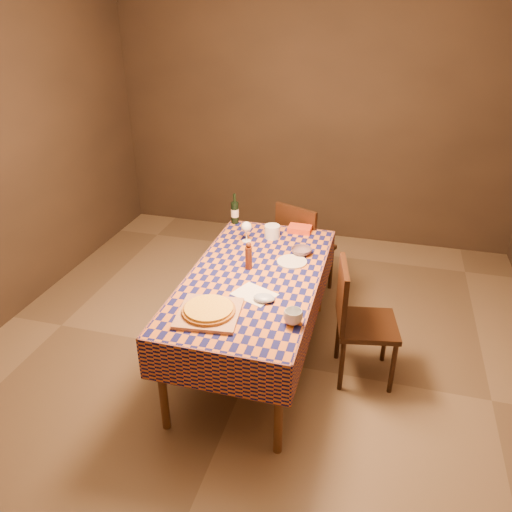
# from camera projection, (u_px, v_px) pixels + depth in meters

# --- Properties ---
(room) EXTENTS (5.00, 5.10, 2.70)m
(room) POSITION_uv_depth(u_px,v_px,m) (254.00, 200.00, 3.34)
(room) COLOR brown
(room) RESTS_ON ground
(dining_table) EXTENTS (0.94, 1.84, 0.77)m
(dining_table) POSITION_uv_depth(u_px,v_px,m) (254.00, 284.00, 3.64)
(dining_table) COLOR brown
(dining_table) RESTS_ON ground
(cutting_board) EXTENTS (0.43, 0.43, 0.02)m
(cutting_board) POSITION_uv_depth(u_px,v_px,m) (209.00, 313.00, 3.15)
(cutting_board) COLOR #B37A54
(cutting_board) RESTS_ON dining_table
(pizza) EXTENTS (0.42, 0.42, 0.03)m
(pizza) POSITION_uv_depth(u_px,v_px,m) (209.00, 309.00, 3.14)
(pizza) COLOR #9F5D1A
(pizza) RESTS_ON cutting_board
(pepper_mill) EXTENTS (0.06, 0.06, 0.22)m
(pepper_mill) POSITION_uv_depth(u_px,v_px,m) (249.00, 256.00, 3.65)
(pepper_mill) COLOR #4A2011
(pepper_mill) RESTS_ON dining_table
(bowl) EXTENTS (0.21, 0.21, 0.05)m
(bowl) POSITION_uv_depth(u_px,v_px,m) (301.00, 251.00, 3.89)
(bowl) COLOR #644B54
(bowl) RESTS_ON dining_table
(wine_glass) EXTENTS (0.09, 0.09, 0.17)m
(wine_glass) POSITION_uv_depth(u_px,v_px,m) (246.00, 228.00, 4.06)
(wine_glass) COLOR white
(wine_glass) RESTS_ON dining_table
(wine_bottle) EXTENTS (0.07, 0.07, 0.27)m
(wine_bottle) POSITION_uv_depth(u_px,v_px,m) (235.00, 212.00, 4.40)
(wine_bottle) COLOR black
(wine_bottle) RESTS_ON dining_table
(deli_tub) EXTENTS (0.14, 0.14, 0.11)m
(deli_tub) POSITION_uv_depth(u_px,v_px,m) (272.00, 231.00, 4.15)
(deli_tub) COLOR silver
(deli_tub) RESTS_ON dining_table
(takeout_container) EXTENTS (0.20, 0.14, 0.05)m
(takeout_container) POSITION_uv_depth(u_px,v_px,m) (300.00, 229.00, 4.27)
(takeout_container) COLOR red
(takeout_container) RESTS_ON dining_table
(white_plate) EXTENTS (0.24, 0.24, 0.01)m
(white_plate) POSITION_uv_depth(u_px,v_px,m) (292.00, 262.00, 3.78)
(white_plate) COLOR silver
(white_plate) RESTS_ON dining_table
(tumbler) EXTENTS (0.13, 0.13, 0.09)m
(tumbler) POSITION_uv_depth(u_px,v_px,m) (293.00, 317.00, 3.05)
(tumbler) COLOR silver
(tumbler) RESTS_ON dining_table
(flour_patch) EXTENTS (0.33, 0.30, 0.00)m
(flour_patch) POSITION_uv_depth(u_px,v_px,m) (254.00, 294.00, 3.37)
(flour_patch) COLOR white
(flour_patch) RESTS_ON dining_table
(flour_bag) EXTENTS (0.15, 0.12, 0.04)m
(flour_bag) POSITION_uv_depth(u_px,v_px,m) (264.00, 298.00, 3.29)
(flour_bag) COLOR #9FAFCB
(flour_bag) RESTS_ON dining_table
(chair_far) EXTENTS (0.55, 0.56, 0.93)m
(chair_far) POSITION_uv_depth(u_px,v_px,m) (302.00, 245.00, 4.61)
(chair_far) COLOR black
(chair_far) RESTS_ON ground
(chair_right) EXTENTS (0.50, 0.49, 0.93)m
(chair_right) POSITION_uv_depth(u_px,v_px,m) (357.00, 316.00, 3.58)
(chair_right) COLOR black
(chair_right) RESTS_ON ground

